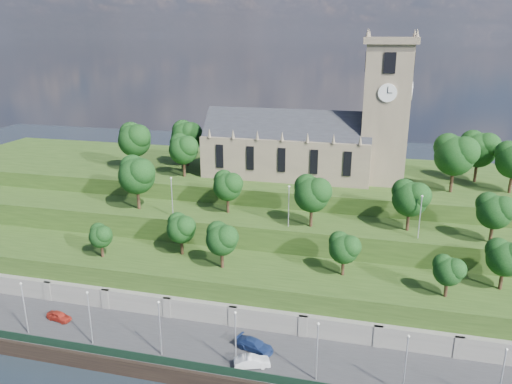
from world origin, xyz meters
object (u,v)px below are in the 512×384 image
(car_middle, at_px, (252,362))
(car_right, at_px, (255,345))
(car_left, at_px, (59,316))
(church, at_px, (313,139))

(car_middle, bearing_deg, car_right, -12.50)
(car_left, relative_size, car_middle, 0.85)
(church, relative_size, car_right, 7.48)
(church, bearing_deg, car_right, -91.95)
(car_left, height_order, car_right, car_right)
(car_middle, distance_m, car_right, 3.48)
(church, height_order, car_middle, church)
(church, distance_m, car_left, 53.81)
(car_left, distance_m, car_middle, 29.96)
(church, xyz_separation_m, car_left, (-30.61, -39.55, -19.87))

